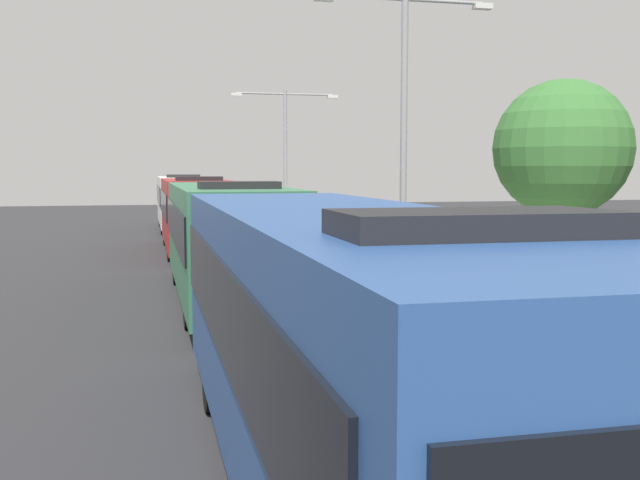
% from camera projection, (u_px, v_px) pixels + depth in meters
% --- Properties ---
extents(bus_lead, '(2.58, 10.84, 3.21)m').
position_uv_depth(bus_lead, '(342.00, 337.00, 7.91)').
color(bus_lead, '#284C8C').
rests_on(bus_lead, ground_plane).
extents(bus_second_in_line, '(2.58, 11.20, 3.21)m').
position_uv_depth(bus_second_in_line, '(224.00, 237.00, 19.65)').
color(bus_second_in_line, '#33724C').
rests_on(bus_second_in_line, ground_plane).
extents(bus_middle, '(2.58, 10.55, 3.21)m').
position_uv_depth(bus_middle, '(194.00, 212.00, 31.51)').
color(bus_middle, maroon).
rests_on(bus_middle, ground_plane).
extents(bus_fourth_in_line, '(2.58, 10.49, 3.21)m').
position_uv_depth(bus_fourth_in_line, '(181.00, 200.00, 43.13)').
color(bus_fourth_in_line, silver).
rests_on(bus_fourth_in_line, ground_plane).
extents(white_suv, '(1.86, 5.01, 1.90)m').
position_uv_depth(white_suv, '(534.00, 330.00, 11.28)').
color(white_suv, maroon).
rests_on(white_suv, ground_plane).
extents(streetlamp_mid, '(5.39, 0.28, 8.40)m').
position_uv_depth(streetlamp_mid, '(404.00, 108.00, 21.68)').
color(streetlamp_mid, gray).
rests_on(streetlamp_mid, sidewalk).
extents(streetlamp_far, '(5.80, 0.28, 7.56)m').
position_uv_depth(streetlamp_far, '(285.00, 144.00, 40.06)').
color(streetlamp_far, gray).
rests_on(streetlamp_far, sidewalk).
extents(roadside_tree, '(3.66, 3.66, 5.71)m').
position_uv_depth(roadside_tree, '(562.00, 149.00, 19.77)').
color(roadside_tree, '#4C3823').
rests_on(roadside_tree, sidewalk).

